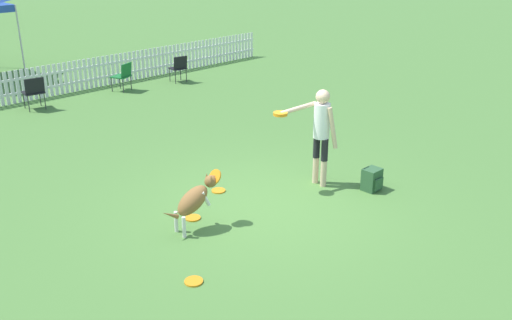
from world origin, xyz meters
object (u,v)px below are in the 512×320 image
Objects in this scene: backpack_on_grass at (372,180)px; folding_chair_center at (179,66)px; leaping_dog at (195,199)px; frisbee_midfield at (193,218)px; folding_chair_blue_left at (34,90)px; handler_person at (320,126)px; frisbee_near_handler at (218,191)px; frisbee_near_dog at (194,281)px; folding_chair_green_right at (123,74)px.

folding_chair_center is at bearing 74.75° from backpack_on_grass.
leaping_dog is 4.26× the size of frisbee_midfield.
leaping_dog is 7.79m from folding_chair_blue_left.
frisbee_near_handler is (-1.44, 1.02, -1.08)m from handler_person.
folding_chair_center is (2.31, 8.49, 0.28)m from backpack_on_grass.
folding_chair_blue_left is at bearing 90.55° from frisbee_near_handler.
folding_chair_blue_left is (1.06, 7.72, 0.00)m from leaping_dog.
leaping_dog is 1.45m from frisbee_near_handler.
folding_chair_blue_left is at bearing 102.91° from backpack_on_grass.
frisbee_near_handler is at bearing 136.75° from backpack_on_grass.
backpack_on_grass is at bearing 76.68° from leaping_dog.
folding_chair_blue_left reaches higher than backpack_on_grass.
folding_chair_blue_left is at bearing 5.72° from folding_chair_center.
leaping_dog is 4.26× the size of frisbee_near_dog.
folding_chair_blue_left is (1.98, 8.81, 0.49)m from frisbee_near_dog.
frisbee_near_dog and frisbee_midfield have the same top height.
folding_chair_blue_left reaches higher than frisbee_near_dog.
leaping_dog reaches higher than frisbee_midfield.
folding_chair_center is at bearing 53.91° from frisbee_midfield.
frisbee_midfield is 8.86m from folding_chair_center.
frisbee_near_dog is 10.62m from folding_chair_center.
leaping_dog is at bearing 49.81° from frisbee_near_dog.
folding_chair_center is at bearing 148.11° from folding_chair_green_right.
leaping_dog is 2.63× the size of backpack_on_grass.
handler_person reaches higher than backpack_on_grass.
handler_person is 2.17× the size of folding_chair_center.
handler_person is 7.16× the size of frisbee_near_handler.
frisbee_midfield is (-2.40, 0.53, -1.08)m from handler_person.
folding_chair_green_right is (2.52, 6.95, 0.47)m from frisbee_near_handler.
frisbee_midfield is (0.17, 0.29, -0.49)m from leaping_dog.
folding_chair_green_right is at bearing 64.92° from frisbee_midfield.
handler_person is 8.21m from folding_chair_center.
folding_chair_green_right is at bearing 70.03° from frisbee_near_handler.
handler_person is at bearing 13.65° from frisbee_near_dog.
frisbee_near_handler is 1.00× the size of frisbee_near_dog.
folding_chair_center is (5.38, 7.44, -0.02)m from leaping_dog.
folding_chair_blue_left is at bearing 83.17° from frisbee_midfield.
leaping_dog is 1.23× the size of folding_chair_blue_left.
backpack_on_grass is at bearing -142.68° from handler_person.
backpack_on_grass is 0.47× the size of folding_chair_blue_left.
frisbee_midfield is (1.09, 1.38, 0.00)m from frisbee_near_dog.
folding_chair_center reaches higher than frisbee_midfield.
backpack_on_grass is at bearing 84.13° from folding_chair_center.
folding_chair_green_right is (3.48, 7.44, 0.47)m from frisbee_midfield.
frisbee_near_handler is at bearing 47.50° from folding_chair_green_right.
handler_person is 8.12m from folding_chair_blue_left.
leaping_dog is 8.55m from folding_chair_green_right.
handler_person is 2.07m from frisbee_near_handler.
frisbee_midfield is at bearing 155.19° from backpack_on_grass.
folding_chair_green_right is at bearing -171.61° from folding_chair_blue_left.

